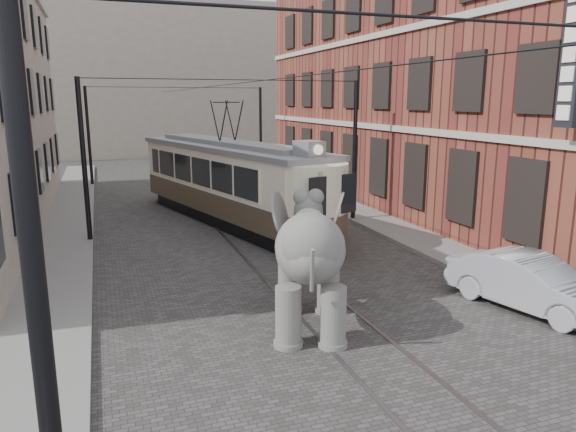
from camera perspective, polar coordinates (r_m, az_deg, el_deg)
name	(u,v)px	position (r m, az deg, el deg)	size (l,w,h in m)	color
ground	(286,276)	(16.17, -0.24, -6.43)	(120.00, 120.00, 0.00)	#454240
tram_rails	(286,276)	(16.17, -0.24, -6.39)	(1.54, 80.00, 0.02)	slate
sidewalk_right	(453,255)	(18.90, 17.25, -3.98)	(2.00, 60.00, 0.15)	slate
sidewalk_left	(52,300)	(15.41, -23.96, -8.22)	(2.00, 60.00, 0.15)	slate
brick_building	(434,83)	(28.43, 15.33, 13.53)	(8.00, 26.00, 12.00)	maroon
distant_block	(150,81)	(54.72, -14.61, 13.85)	(28.00, 10.00, 14.00)	gray
catenary	(237,160)	(20.17, -5.50, 6.02)	(11.00, 30.20, 6.00)	black
tram	(228,163)	(22.92, -6.45, 5.68)	(2.68, 12.98, 5.15)	beige
elephant	(310,266)	(12.18, 2.37, -5.38)	(2.70, 4.91, 3.00)	#5F5C58
parked_car	(531,283)	(14.81, 24.56, -6.54)	(1.49, 4.23, 1.40)	#A0A0A5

